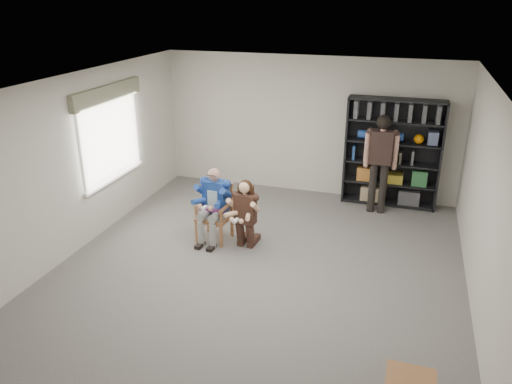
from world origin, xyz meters
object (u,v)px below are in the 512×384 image
(bookshelf, at_px, (392,153))
(standing_man, at_px, (380,165))
(armchair, at_px, (214,213))
(kneeling_woman, at_px, (245,215))
(seated_man, at_px, (214,205))

(bookshelf, distance_m, standing_man, 0.51)
(armchair, bearing_deg, kneeling_woman, -7.33)
(armchair, xyz_separation_m, seated_man, (0.00, 0.00, 0.15))
(armchair, bearing_deg, bookshelf, 46.65)
(kneeling_woman, height_order, standing_man, standing_man)
(armchair, distance_m, kneeling_woman, 0.60)
(seated_man, xyz_separation_m, bookshelf, (2.70, 2.46, 0.41))
(kneeling_woman, bearing_deg, bookshelf, 54.89)
(kneeling_woman, relative_size, bookshelf, 0.56)
(seated_man, bearing_deg, bookshelf, 46.65)
(armchair, relative_size, bookshelf, 0.47)
(seated_man, relative_size, kneeling_woman, 1.09)
(armchair, xyz_separation_m, kneeling_woman, (0.58, -0.12, 0.09))
(seated_man, relative_size, bookshelf, 0.61)
(bookshelf, bearing_deg, kneeling_woman, -129.47)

